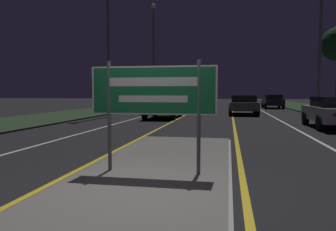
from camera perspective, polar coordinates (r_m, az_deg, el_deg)
ground_plane at (r=5.38m, az=-4.65°, el=-12.85°), size 160.00×160.00×0.00m
median_island at (r=6.14m, az=-2.60°, el=-10.30°), size 2.86×9.65×0.10m
verge_left at (r=27.27m, az=-12.95°, el=0.69°), size 5.00×100.00×0.08m
centre_line_yellow_left at (r=30.15m, az=4.85°, el=1.01°), size 0.12×70.00×0.01m
centre_line_yellow_right at (r=30.01m, az=11.02°, el=0.94°), size 0.12×70.00×0.01m
lane_line_white_left at (r=30.52m, az=0.03°, el=1.06°), size 0.12×70.00×0.01m
lane_line_white_right at (r=30.14m, az=15.93°, el=0.87°), size 0.12×70.00×0.01m
edge_line_white_left at (r=31.20m, az=-5.40°, el=1.11°), size 0.10×70.00×0.01m
edge_line_white_right at (r=30.57m, az=21.54°, el=0.79°), size 0.10×70.00×0.01m
highway_sign at (r=5.95m, az=-2.66°, el=3.68°), size 2.32×0.07×2.04m
streetlight_left_near at (r=21.87m, az=-10.42°, el=15.40°), size 0.48×0.48×9.60m
streetlight_left_far at (r=34.18m, az=-2.54°, el=12.12°), size 0.48×0.48×10.57m
car_receding_0 at (r=16.05m, az=26.83°, el=0.65°), size 1.90×4.25×1.39m
car_receding_1 at (r=24.01m, az=12.97°, el=1.96°), size 2.04×4.69×1.38m
car_receding_2 at (r=34.65m, az=17.76°, el=2.43°), size 1.89×4.43×1.37m
car_approaching_0 at (r=20.12m, az=-0.74°, el=1.70°), size 1.91×4.38×1.44m
car_approaching_1 at (r=34.21m, az=4.38°, el=2.71°), size 2.01×4.53×1.51m
car_approaching_2 at (r=43.62m, az=5.09°, el=2.90°), size 1.95×4.36×1.42m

